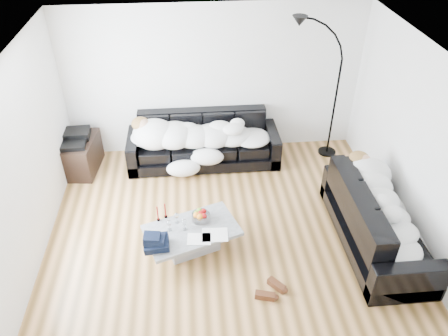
{
  "coord_description": "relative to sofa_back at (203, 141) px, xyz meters",
  "views": [
    {
      "loc": [
        -0.44,
        -4.54,
        4.41
      ],
      "look_at": [
        0.0,
        0.3,
        0.9
      ],
      "focal_mm": 35.0,
      "sensor_mm": 36.0,
      "label": 1
    }
  ],
  "objects": [
    {
      "name": "fruit_bowl",
      "position": [
        -0.14,
        -1.91,
        0.01
      ],
      "size": [
        0.32,
        0.32,
        0.15
      ],
      "primitive_type": "cylinder",
      "rotation": [
        0.0,
        0.0,
        0.32
      ],
      "color": "white",
      "rests_on": "coffee_table"
    },
    {
      "name": "sleeper_right",
      "position": [
        2.25,
        -2.17,
        0.23
      ],
      "size": [
        0.78,
        1.85,
        0.45
      ],
      "primitive_type": null,
      "rotation": [
        0.0,
        0.0,
        1.57
      ],
      "color": "white",
      "rests_on": "sofa_right"
    },
    {
      "name": "ground",
      "position": [
        0.22,
        -1.79,
        -0.42
      ],
      "size": [
        5.0,
        5.0,
        0.0
      ],
      "primitive_type": "plane",
      "color": "brown",
      "rests_on": "ground"
    },
    {
      "name": "floor_lamp",
      "position": [
        2.24,
        0.07,
        0.67
      ],
      "size": [
        0.82,
        0.4,
        2.18
      ],
      "primitive_type": null,
      "rotation": [
        0.0,
        0.0,
        0.11
      ],
      "color": "black",
      "rests_on": "ground"
    },
    {
      "name": "teal_cushion",
      "position": [
        2.19,
        -1.51,
        0.3
      ],
      "size": [
        0.42,
        0.38,
        0.2
      ],
      "primitive_type": "ellipsoid",
      "rotation": [
        0.0,
        0.0,
        0.24
      ],
      "color": "#0B5239",
      "rests_on": "sofa_right"
    },
    {
      "name": "sofa_right",
      "position": [
        2.25,
        -2.17,
        0.02
      ],
      "size": [
        0.92,
        2.15,
        0.87
      ],
      "primitive_type": "cube",
      "rotation": [
        0.0,
        0.0,
        1.57
      ],
      "color": "black",
      "rests_on": "ground"
    },
    {
      "name": "newspaper_b",
      "position": [
        -0.18,
        -2.28,
        -0.06
      ],
      "size": [
        0.32,
        0.24,
        0.01
      ],
      "primitive_type": "cube",
      "rotation": [
        0.0,
        0.0,
        -0.07
      ],
      "color": "silver",
      "rests_on": "coffee_table"
    },
    {
      "name": "wine_glass_a",
      "position": [
        -0.46,
        -1.93,
        0.01
      ],
      "size": [
        0.07,
        0.07,
        0.16
      ],
      "primitive_type": "cylinder",
      "rotation": [
        0.0,
        0.0,
        0.05
      ],
      "color": "white",
      "rests_on": "coffee_table"
    },
    {
      "name": "wall_left",
      "position": [
        -2.28,
        -1.79,
        0.88
      ],
      "size": [
        0.02,
        4.5,
        2.6
      ],
      "primitive_type": "cube",
      "color": "silver",
      "rests_on": "ground"
    },
    {
      "name": "newspaper_a",
      "position": [
        0.03,
        -2.22,
        -0.06
      ],
      "size": [
        0.35,
        0.27,
        0.01
      ],
      "primitive_type": "cube",
      "rotation": [
        0.0,
        0.0,
        -0.04
      ],
      "color": "silver",
      "rests_on": "coffee_table"
    },
    {
      "name": "wine_glass_c",
      "position": [
        -0.36,
        -2.08,
        0.02
      ],
      "size": [
        0.07,
        0.07,
        0.17
      ],
      "primitive_type": "cylinder",
      "rotation": [
        0.0,
        0.0,
        0.02
      ],
      "color": "white",
      "rests_on": "coffee_table"
    },
    {
      "name": "wine_glass_b",
      "position": [
        -0.56,
        -2.08,
        0.02
      ],
      "size": [
        0.09,
        0.09,
        0.17
      ],
      "primitive_type": "cylinder",
      "rotation": [
        0.0,
        0.0,
        0.23
      ],
      "color": "white",
      "rests_on": "coffee_table"
    },
    {
      "name": "sleeper_back",
      "position": [
        -0.0,
        -0.05,
        0.22
      ],
      "size": [
        2.17,
        0.75,
        0.43
      ],
      "primitive_type": null,
      "color": "white",
      "rests_on": "sofa_back"
    },
    {
      "name": "navy_jacket",
      "position": [
        -0.72,
        -2.33,
        0.1
      ],
      "size": [
        0.34,
        0.28,
        0.17
      ],
      "primitive_type": null,
      "rotation": [
        0.0,
        0.0,
        -0.01
      ],
      "color": "black",
      "rests_on": "coffee_table"
    },
    {
      "name": "coffee_table",
      "position": [
        -0.27,
        -2.08,
        -0.24
      ],
      "size": [
        1.38,
        1.07,
        0.35
      ],
      "primitive_type": "cube",
      "rotation": [
        0.0,
        0.0,
        0.34
      ],
      "color": "#939699",
      "rests_on": "ground"
    },
    {
      "name": "stereo",
      "position": [
        -2.11,
        -0.05,
        0.22
      ],
      "size": [
        0.45,
        0.36,
        0.13
      ],
      "primitive_type": "cube",
      "rotation": [
        0.0,
        0.0,
        0.05
      ],
      "color": "black",
      "rests_on": "av_cabinet"
    },
    {
      "name": "av_cabinet",
      "position": [
        -2.11,
        -0.05,
        -0.13
      ],
      "size": [
        0.67,
        0.9,
        0.58
      ],
      "primitive_type": "cube",
      "rotation": [
        0.0,
        0.0,
        -0.11
      ],
      "color": "black",
      "rests_on": "ground"
    },
    {
      "name": "shoes",
      "position": [
        0.66,
        -2.93,
        -0.37
      ],
      "size": [
        0.5,
        0.45,
        0.09
      ],
      "primitive_type": null,
      "rotation": [
        0.0,
        0.0,
        -0.47
      ],
      "color": "#472311",
      "rests_on": "ground"
    },
    {
      "name": "wall_right",
      "position": [
        2.72,
        -1.79,
        0.88
      ],
      "size": [
        0.02,
        4.5,
        2.6
      ],
      "primitive_type": "cube",
      "color": "silver",
      "rests_on": "ground"
    },
    {
      "name": "candle_left",
      "position": [
        -0.71,
        -1.87,
        0.05
      ],
      "size": [
        0.05,
        0.05,
        0.24
      ],
      "primitive_type": "cylinder",
      "rotation": [
        0.0,
        0.0,
        -0.05
      ],
      "color": "maroon",
      "rests_on": "coffee_table"
    },
    {
      "name": "wall_back",
      "position": [
        0.22,
        0.46,
        0.88
      ],
      "size": [
        5.0,
        0.02,
        2.6
      ],
      "primitive_type": "cube",
      "color": "silver",
      "rests_on": "ground"
    },
    {
      "name": "sofa_back",
      "position": [
        0.0,
        0.0,
        0.0
      ],
      "size": [
        2.57,
        0.89,
        0.84
      ],
      "primitive_type": "cube",
      "color": "black",
      "rests_on": "ground"
    },
    {
      "name": "candle_right",
      "position": [
        -0.61,
        -1.82,
        0.05
      ],
      "size": [
        0.05,
        0.05,
        0.23
      ],
      "primitive_type": "cylinder",
      "rotation": [
        0.0,
        0.0,
        -0.35
      ],
      "color": "maroon",
      "rests_on": "coffee_table"
    },
    {
      "name": "ceiling",
      "position": [
        0.22,
        -1.79,
        2.18
      ],
      "size": [
        5.0,
        5.0,
        0.0
      ],
      "primitive_type": "plane",
      "color": "white",
      "rests_on": "ground"
    }
  ]
}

